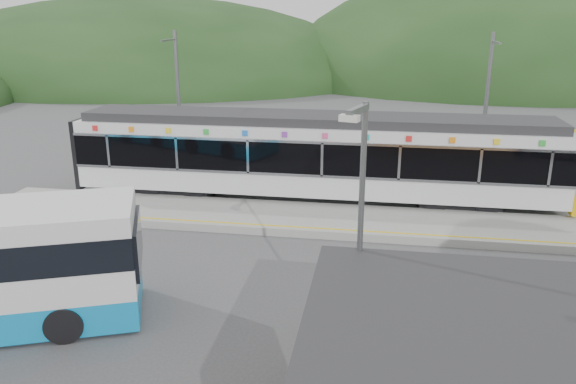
# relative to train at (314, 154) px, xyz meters

# --- Properties ---
(ground) EXTENTS (120.00, 120.00, 0.00)m
(ground) POSITION_rel_train_xyz_m (0.18, -6.00, -2.06)
(ground) COLOR #4C4C4F
(ground) RESTS_ON ground
(hills) EXTENTS (146.00, 149.00, 26.00)m
(hills) POSITION_rel_train_xyz_m (6.37, -0.71, -2.06)
(hills) COLOR #1E3D19
(hills) RESTS_ON ground
(platform) EXTENTS (26.00, 3.20, 0.30)m
(platform) POSITION_rel_train_xyz_m (0.18, -2.70, -1.91)
(platform) COLOR #9E9E99
(platform) RESTS_ON ground
(yellow_line) EXTENTS (26.00, 0.10, 0.01)m
(yellow_line) POSITION_rel_train_xyz_m (0.18, -4.00, -1.76)
(yellow_line) COLOR yellow
(yellow_line) RESTS_ON platform
(train) EXTENTS (20.44, 3.01, 3.74)m
(train) POSITION_rel_train_xyz_m (0.00, 0.00, 0.00)
(train) COLOR black
(train) RESTS_ON ground
(catenary_mast_west) EXTENTS (0.18, 1.80, 7.00)m
(catenary_mast_west) POSITION_rel_train_xyz_m (-6.82, 2.56, 1.58)
(catenary_mast_west) COLOR slate
(catenary_mast_west) RESTS_ON ground
(catenary_mast_east) EXTENTS (0.18, 1.80, 7.00)m
(catenary_mast_east) POSITION_rel_train_xyz_m (7.18, 2.56, 1.58)
(catenary_mast_east) COLOR slate
(catenary_mast_east) RESTS_ON ground
(lamp_post) EXTENTS (0.40, 1.11, 6.09)m
(lamp_post) POSITION_rel_train_xyz_m (2.38, -12.12, 1.57)
(lamp_post) COLOR slate
(lamp_post) RESTS_ON ground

